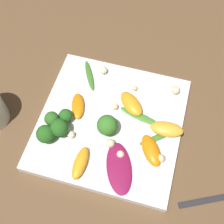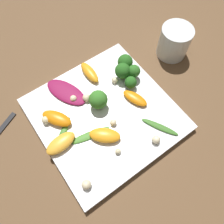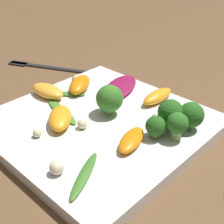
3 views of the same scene
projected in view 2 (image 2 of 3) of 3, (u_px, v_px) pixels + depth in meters
name	position (u px, v px, depth m)	size (l,w,h in m)	color
ground_plane	(105.00, 116.00, 0.51)	(2.40, 2.40, 0.00)	brown
plate	(105.00, 114.00, 0.51)	(0.30, 0.30, 0.02)	white
drinking_glass	(174.00, 42.00, 0.56)	(0.08, 0.08, 0.08)	white
radicchio_leaf_0	(66.00, 92.00, 0.52)	(0.12, 0.09, 0.01)	maroon
orange_segment_0	(90.00, 72.00, 0.53)	(0.07, 0.03, 0.02)	orange
orange_segment_1	(61.00, 143.00, 0.45)	(0.04, 0.07, 0.02)	#FCAD33
orange_segment_2	(135.00, 98.00, 0.51)	(0.07, 0.05, 0.01)	orange
orange_segment_3	(57.00, 118.00, 0.48)	(0.08, 0.06, 0.02)	orange
orange_segment_4	(105.00, 135.00, 0.46)	(0.07, 0.07, 0.02)	orange
broccoli_floret_0	(97.00, 101.00, 0.48)	(0.04, 0.04, 0.05)	#84AD5B
broccoli_floret_1	(131.00, 82.00, 0.51)	(0.03, 0.03, 0.03)	#7A9E51
broccoli_floret_2	(125.00, 62.00, 0.53)	(0.04, 0.04, 0.04)	#7A9E51
broccoli_floret_3	(134.00, 72.00, 0.52)	(0.03, 0.03, 0.04)	#84AD5B
broccoli_floret_4	(123.00, 71.00, 0.52)	(0.04, 0.04, 0.05)	#84AD5B
arugula_sprig_0	(63.00, 132.00, 0.47)	(0.06, 0.07, 0.01)	#3D7528
arugula_sprig_1	(160.00, 127.00, 0.48)	(0.08, 0.05, 0.01)	#3D7528
arugula_sprig_2	(90.00, 135.00, 0.47)	(0.04, 0.09, 0.00)	#47842D
macadamia_nut_0	(86.00, 98.00, 0.50)	(0.02, 0.02, 0.02)	beige
macadamia_nut_1	(115.00, 80.00, 0.53)	(0.02, 0.02, 0.02)	beige
macadamia_nut_2	(46.00, 120.00, 0.48)	(0.02, 0.02, 0.02)	beige
macadamia_nut_3	(73.00, 98.00, 0.50)	(0.02, 0.02, 0.02)	beige
macadamia_nut_4	(156.00, 140.00, 0.46)	(0.02, 0.02, 0.02)	beige
macadamia_nut_5	(86.00, 184.00, 0.42)	(0.02, 0.02, 0.02)	beige
macadamia_nut_6	(118.00, 151.00, 0.45)	(0.01, 0.01, 0.01)	beige
macadamia_nut_7	(114.00, 122.00, 0.48)	(0.02, 0.02, 0.02)	beige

